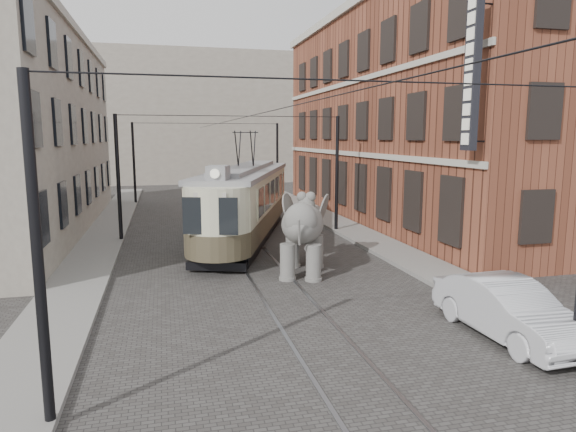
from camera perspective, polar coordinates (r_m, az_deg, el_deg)
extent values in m
plane|color=#3F3C3A|center=(19.73, -3.11, -5.60)|extent=(120.00, 120.00, 0.00)
cube|color=slate|center=(21.61, 12.75, -4.32)|extent=(2.00, 60.00, 0.15)
cube|color=slate|center=(19.61, -22.23, -6.13)|extent=(2.00, 60.00, 0.15)
cube|color=brown|center=(31.37, 13.97, 10.60)|extent=(8.00, 26.00, 12.00)
cube|color=gray|center=(29.71, -28.75, 7.95)|extent=(7.00, 24.00, 10.00)
cube|color=gray|center=(58.91, -10.66, 10.78)|extent=(28.00, 10.00, 14.00)
imported|color=#B1B2B6|center=(13.82, 23.59, -9.62)|extent=(1.72, 4.46, 1.45)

